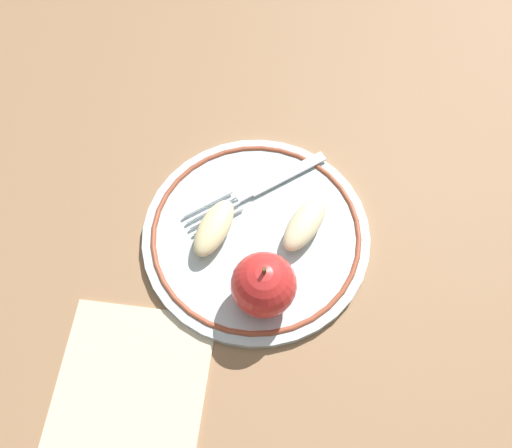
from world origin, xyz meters
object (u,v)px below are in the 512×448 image
at_px(plate, 256,235).
at_px(apple_slice_front, 214,228).
at_px(apple_red_whole, 264,285).
at_px(apple_slice_back, 305,224).
at_px(fork, 262,187).
at_px(napkin_folded, 131,385).

height_order(plate, apple_slice_front, apple_slice_front).
relative_size(plate, apple_slice_front, 3.45).
distance_m(plate, apple_red_whole, 0.08).
relative_size(apple_slice_back, fork, 0.42).
bearing_deg(plate, apple_slice_back, -3.14).
relative_size(apple_red_whole, fork, 0.43).
distance_m(apple_slice_back, napkin_folded, 0.24).
bearing_deg(plate, apple_red_whole, -91.94).
bearing_deg(apple_red_whole, napkin_folded, -153.68).
distance_m(plate, fork, 0.06).
xyz_separation_m(apple_slice_back, napkin_folded, (-0.19, -0.14, -0.02)).
bearing_deg(apple_slice_front, apple_slice_back, 117.27).
relative_size(plate, apple_red_whole, 3.38).
height_order(plate, apple_red_whole, apple_red_whole).
bearing_deg(apple_slice_back, plate, 126.92).
xyz_separation_m(apple_red_whole, apple_slice_back, (0.05, 0.07, -0.02)).
relative_size(plate, apple_slice_back, 3.45).
xyz_separation_m(plate, fork, (0.01, 0.05, 0.01)).
bearing_deg(napkin_folded, plate, 44.95).
distance_m(apple_red_whole, fork, 0.13).
bearing_deg(fork, apple_slice_back, 100.80).
height_order(apple_slice_front, napkin_folded, apple_slice_front).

